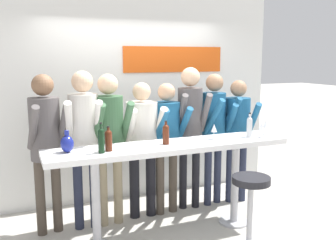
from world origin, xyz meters
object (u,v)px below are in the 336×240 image
at_px(wine_glass_0, 214,128).
at_px(wine_glass_1, 262,127).
at_px(tasting_table, 171,158).
at_px(person_center, 142,136).
at_px(person_center_right, 167,134).
at_px(person_center_left, 109,132).
at_px(decorative_vase, 67,144).
at_px(bar_stool, 250,201).
at_px(person_far_left, 46,136).
at_px(person_rightmost, 238,127).
at_px(person_right, 190,121).
at_px(person_far_right, 214,123).
at_px(wine_bottle_1, 166,133).
at_px(person_left, 84,131).
at_px(wine_glass_2, 266,125).
at_px(wine_bottle_0, 109,139).
at_px(wine_bottle_3, 249,126).
at_px(wine_bottle_2, 101,139).

xyz_separation_m(wine_glass_0, wine_glass_1, (0.56, -0.13, 0.00)).
height_order(tasting_table, person_center, person_center).
xyz_separation_m(person_center_right, wine_glass_0, (0.35, -0.56, 0.14)).
height_order(person_center_left, decorative_vase, person_center_left).
xyz_separation_m(bar_stool, person_center, (-0.76, 1.18, 0.52)).
bearing_deg(person_center_left, person_far_left, 174.23).
xyz_separation_m(tasting_table, wine_glass_1, (1.10, -0.11, 0.29)).
distance_m(person_far_left, person_rightmost, 2.48).
relative_size(person_rightmost, decorative_vase, 7.65).
height_order(person_right, wine_glass_1, person_right).
distance_m(person_center_left, person_far_right, 1.44).
height_order(person_far_left, person_rightmost, person_far_left).
xyz_separation_m(wine_bottle_1, decorative_vase, (-1.03, 0.05, -0.03)).
distance_m(person_center_right, decorative_vase, 1.39).
relative_size(person_far_right, wine_glass_0, 10.01).
bearing_deg(person_left, wine_glass_1, -9.32).
distance_m(person_right, wine_glass_2, 0.94).
distance_m(person_center_right, person_rightmost, 1.04).
relative_size(person_left, wine_bottle_0, 7.24).
relative_size(wine_glass_1, decorative_vase, 0.80).
height_order(person_right, wine_bottle_3, person_right).
relative_size(person_center_right, wine_glass_2, 9.43).
bearing_deg(wine_bottle_1, wine_glass_0, 1.59).
relative_size(person_center_right, wine_bottle_1, 6.51).
xyz_separation_m(tasting_table, wine_bottle_1, (-0.06, 0.01, 0.28)).
bearing_deg(wine_bottle_1, wine_bottle_3, -2.19).
bearing_deg(wine_glass_2, wine_bottle_2, -176.98).
bearing_deg(wine_bottle_0, tasting_table, 3.91).
relative_size(wine_bottle_1, wine_glass_1, 1.45).
bearing_deg(person_center_right, wine_bottle_1, -118.32).
relative_size(person_left, wine_bottle_2, 6.02).
bearing_deg(person_center_left, person_far_right, 1.36).
height_order(person_left, wine_glass_0, person_left).
bearing_deg(bar_stool, person_center_left, 136.64).
distance_m(person_center_left, decorative_vase, 0.72).
xyz_separation_m(wine_bottle_0, decorative_vase, (-0.39, 0.10, -0.03)).
xyz_separation_m(person_center, wine_bottle_3, (1.11, -0.63, 0.15)).
relative_size(person_far_left, person_rightmost, 1.07).
xyz_separation_m(wine_glass_2, decorative_vase, (-2.34, 0.05, -0.04)).
xyz_separation_m(person_center, wine_glass_0, (0.67, -0.57, 0.14)).
distance_m(person_center_left, wine_bottle_2, 0.68).
xyz_separation_m(person_left, wine_glass_2, (2.09, -0.53, 0.02)).
xyz_separation_m(person_center, wine_bottle_2, (-0.66, -0.70, 0.15)).
bearing_deg(person_center_left, wine_bottle_3, -22.50).
distance_m(person_left, wine_glass_0, 1.47).
bearing_deg(person_far_left, person_far_right, -7.82).
height_order(person_center_right, decorative_vase, person_center_right).
height_order(bar_stool, wine_bottle_3, wine_bottle_3).
relative_size(person_rightmost, wine_bottle_0, 6.63).
xyz_separation_m(person_far_left, wine_glass_2, (2.50, -0.57, 0.04)).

